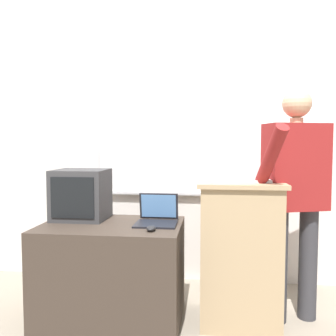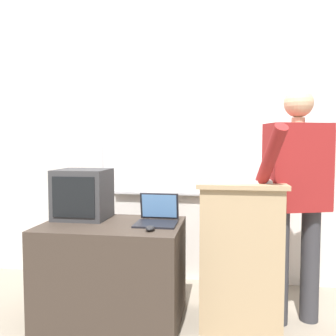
{
  "view_description": "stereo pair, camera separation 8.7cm",
  "coord_description": "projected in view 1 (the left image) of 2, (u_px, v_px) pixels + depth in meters",
  "views": [
    {
      "loc": [
        0.07,
        -2.02,
        1.27
      ],
      "look_at": [
        -0.23,
        0.44,
        1.11
      ],
      "focal_mm": 38.0,
      "sensor_mm": 36.0,
      "label": 1
    },
    {
      "loc": [
        0.15,
        -2.01,
        1.27
      ],
      "look_at": [
        -0.23,
        0.44,
        1.11
      ],
      "focal_mm": 38.0,
      "sensor_mm": 36.0,
      "label": 2
    }
  ],
  "objects": [
    {
      "name": "wireless_keyboard",
      "position": [
        240.0,
        181.0,
        2.44
      ],
      "size": [
        0.41,
        0.14,
        0.02
      ],
      "color": "silver",
      "rests_on": "lectern_podium"
    },
    {
      "name": "person_presenter",
      "position": [
        295.0,
        189.0,
        2.52
      ],
      "size": [
        0.6,
        0.63,
        1.66
      ],
      "rotation": [
        0.0,
        0.0,
        0.3
      ],
      "color": "#333338",
      "rests_on": "ground_plane"
    },
    {
      "name": "side_desk",
      "position": [
        112.0,
        272.0,
        2.56
      ],
      "size": [
        0.99,
        0.67,
        0.7
      ],
      "color": "#382D26",
      "rests_on": "ground_plane"
    },
    {
      "name": "lectern_podium",
      "position": [
        239.0,
        251.0,
        2.54
      ],
      "size": [
        0.59,
        0.52,
        1.01
      ],
      "color": "tan",
      "rests_on": "ground_plane"
    },
    {
      "name": "back_wall",
      "position": [
        204.0,
        135.0,
        3.3
      ],
      "size": [
        6.4,
        0.17,
        2.7
      ],
      "color": "silver",
      "rests_on": "ground_plane"
    },
    {
      "name": "crt_monitor",
      "position": [
        81.0,
        194.0,
        2.69
      ],
      "size": [
        0.39,
        0.36,
        0.38
      ],
      "color": "#333335",
      "rests_on": "side_desk"
    },
    {
      "name": "laptop",
      "position": [
        157.0,
        215.0,
        2.56
      ],
      "size": [
        0.29,
        0.29,
        0.21
      ],
      "color": "black",
      "rests_on": "side_desk"
    },
    {
      "name": "computer_mouse_by_laptop",
      "position": [
        151.0,
        228.0,
        2.32
      ],
      "size": [
        0.06,
        0.1,
        0.03
      ],
      "color": "black",
      "rests_on": "side_desk"
    }
  ]
}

